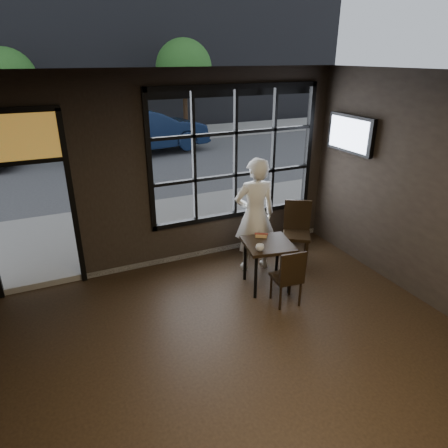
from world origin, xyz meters
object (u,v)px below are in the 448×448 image
cafe_table (267,265)px  navy_car (145,130)px  chair_near (286,276)px  man (255,215)px

cafe_table → navy_car: (0.53, 9.71, 0.48)m
cafe_table → navy_car: size_ratio=0.16×
chair_near → navy_car: 10.23m
man → navy_car: 9.10m
cafe_table → chair_near: (0.03, -0.50, 0.07)m
navy_car → chair_near: bearing=168.2°
chair_near → man: man is taller
cafe_table → man: 0.85m
chair_near → man: size_ratio=0.46×
cafe_table → navy_car: bearing=97.2°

